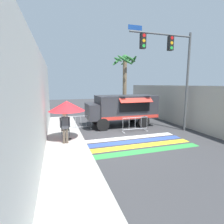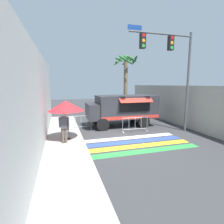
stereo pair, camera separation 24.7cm
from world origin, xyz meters
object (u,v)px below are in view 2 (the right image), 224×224
at_px(barricade_front, 135,125).
at_px(barricade_side, 81,123).
at_px(folding_chair, 65,128).
at_px(vendor_person, 64,125).
at_px(traffic_signal_pole, 171,60).
at_px(palm_tree, 126,75).
at_px(patio_umbrella, 66,106).
at_px(food_truck, 121,108).

bearing_deg(barricade_front, barricade_side, 154.06).
height_order(folding_chair, vendor_person, vendor_person).
bearing_deg(traffic_signal_pole, barricade_front, 159.82).
height_order(vendor_person, barricade_front, vendor_person).
distance_m(folding_chair, barricade_side, 2.42).
bearing_deg(folding_chair, palm_tree, 34.95).
xyz_separation_m(folding_chair, palm_tree, (5.84, 5.11, 3.42)).
relative_size(patio_umbrella, vendor_person, 1.32).
bearing_deg(food_truck, palm_tree, 62.63).
bearing_deg(vendor_person, barricade_front, 4.43).
bearing_deg(barricade_front, food_truck, 100.75).
bearing_deg(vendor_person, patio_umbrella, 60.18).
height_order(food_truck, patio_umbrella, food_truck).
relative_size(vendor_person, barricade_side, 1.05).
xyz_separation_m(folding_chair, vendor_person, (-0.05, -1.17, 0.41)).
xyz_separation_m(traffic_signal_pole, vendor_person, (-6.94, -0.75, -3.76)).
xyz_separation_m(vendor_person, barricade_side, (1.26, 3.26, -0.63)).
xyz_separation_m(patio_umbrella, palm_tree, (5.73, 5.73, 2.03)).
bearing_deg(food_truck, barricade_front, -79.25).
distance_m(food_truck, patio_umbrella, 5.23).
height_order(barricade_front, palm_tree, palm_tree).
distance_m(folding_chair, barricade_front, 4.78).
height_order(food_truck, folding_chair, food_truck).
distance_m(vendor_person, barricade_front, 5.09).
height_order(patio_umbrella, barricade_side, patio_umbrella).
height_order(folding_chair, palm_tree, palm_tree).
xyz_separation_m(patio_umbrella, barricade_side, (1.10, 2.71, -1.61)).
bearing_deg(patio_umbrella, barricade_front, 11.87).
bearing_deg(vendor_person, traffic_signal_pole, -7.02).
relative_size(barricade_front, barricade_side, 1.16).
distance_m(folding_chair, palm_tree, 8.48).
bearing_deg(palm_tree, folding_chair, -138.82).
distance_m(food_truck, vendor_person, 5.66).
xyz_separation_m(food_truck, patio_umbrella, (-4.28, -2.94, 0.63)).
xyz_separation_m(folding_chair, barricade_side, (1.21, 2.09, -0.22)).
distance_m(traffic_signal_pole, vendor_person, 7.93).
relative_size(folding_chair, palm_tree, 0.15).
relative_size(vendor_person, barricade_front, 0.90).
bearing_deg(palm_tree, barricade_side, -146.88).
bearing_deg(barricade_side, traffic_signal_pole, -23.85).
xyz_separation_m(traffic_signal_pole, palm_tree, (-1.05, 5.53, -0.75)).
bearing_deg(palm_tree, barricade_front, -102.75).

